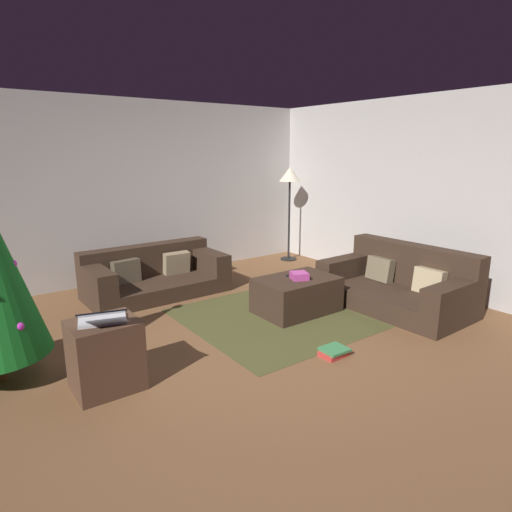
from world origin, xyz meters
The scene contains 13 objects.
ground_plane centered at (0.00, 0.00, 0.00)m, with size 6.40×6.40×0.00m, color brown.
rear_partition centered at (0.00, 3.14, 1.30)m, with size 6.40×0.12×2.60m, color #BCB7B2.
corner_partition centered at (3.14, 0.00, 1.30)m, with size 0.12×6.40×2.60m, color #B5B0AB.
couch_left centered at (0.01, 2.24, 0.25)m, with size 1.82×0.92×0.63m.
couch_right centered at (2.26, -0.02, 0.27)m, with size 1.02×1.76×0.74m.
ottoman centered at (1.10, 0.58, 0.21)m, with size 0.94×0.64×0.42m, color #332319.
gift_box centered at (1.09, 0.53, 0.46)m, with size 0.19×0.19×0.08m, color #B23F8C.
tv_remote centered at (1.08, 0.64, 0.43)m, with size 0.05×0.16×0.02m, color black.
side_table centered at (-1.29, 0.17, 0.29)m, with size 0.52×0.44×0.58m, color #4C3323.
laptop centered at (-1.31, 0.11, 0.63)m, with size 0.45×0.46×0.17m.
book_stack centered at (0.62, -0.51, 0.04)m, with size 0.27×0.22×0.07m.
corner_lamp centered at (2.69, 2.60, 1.37)m, with size 0.36×0.36×1.61m.
area_rug centered at (1.10, 0.58, 0.00)m, with size 2.60×2.00×0.01m, color #444321.
Camera 1 is at (-2.22, -3.15, 1.89)m, focal length 30.83 mm.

